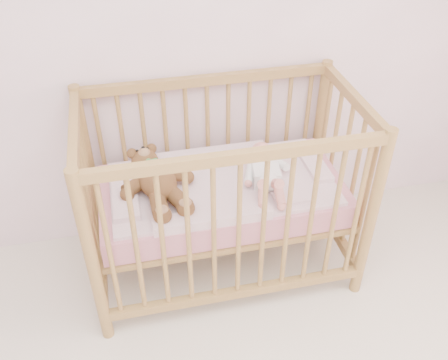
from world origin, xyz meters
name	(u,v)px	position (x,y,z in m)	size (l,w,h in m)	color
wall_back	(150,3)	(0.00, 2.00, 1.35)	(4.00, 0.02, 2.70)	white
crib	(222,193)	(0.25, 1.60, 0.50)	(1.36, 0.76, 1.00)	#A27B45
mattress	(222,195)	(0.25, 1.60, 0.49)	(1.22, 0.62, 0.13)	#CB7E90
blanket	(222,184)	(0.25, 1.60, 0.56)	(1.10, 0.58, 0.06)	#CE8E9C
baby	(266,168)	(0.46, 1.58, 0.64)	(0.24, 0.51, 0.12)	white
teddy_bear	(158,181)	(-0.07, 1.58, 0.65)	(0.39, 0.55, 0.15)	brown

